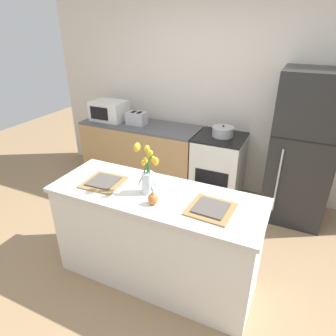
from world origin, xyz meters
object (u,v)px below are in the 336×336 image
(refrigerator, at_px, (303,150))
(flower_vase, at_px, (147,173))
(toaster, at_px, (137,118))
(plate_setting_left, at_px, (104,182))
(microwave, at_px, (109,111))
(cooking_pot, at_px, (223,132))
(plate_setting_right, at_px, (211,209))
(stove_range, at_px, (218,168))
(pear_figurine, at_px, (153,198))

(refrigerator, xyz_separation_m, flower_vase, (-1.11, -1.61, 0.22))
(refrigerator, height_order, toaster, refrigerator)
(plate_setting_left, xyz_separation_m, microwave, (-1.08, 1.63, 0.10))
(refrigerator, height_order, plate_setting_left, refrigerator)
(refrigerator, relative_size, plate_setting_left, 5.10)
(cooking_pot, bearing_deg, plate_setting_right, -77.33)
(plate_setting_left, relative_size, plate_setting_right, 1.00)
(stove_range, distance_m, microwave, 1.76)
(cooking_pot, bearing_deg, plate_setting_left, -110.04)
(refrigerator, distance_m, plate_setting_left, 2.24)
(cooking_pot, bearing_deg, toaster, -178.14)
(flower_vase, xyz_separation_m, cooking_pot, (0.18, 1.63, -0.14))
(stove_range, relative_size, cooking_pot, 3.27)
(plate_setting_right, height_order, microwave, microwave)
(pear_figurine, height_order, cooking_pot, pear_figurine)
(toaster, height_order, microwave, microwave)
(toaster, bearing_deg, pear_figurine, -56.22)
(flower_vase, bearing_deg, plate_setting_right, -2.39)
(plate_setting_left, bearing_deg, toaster, 110.68)
(stove_range, relative_size, microwave, 1.85)
(refrigerator, distance_m, microwave, 2.62)
(flower_vase, distance_m, cooking_pot, 1.65)
(stove_range, distance_m, plate_setting_right, 1.75)
(microwave, bearing_deg, stove_range, 0.02)
(pear_figurine, bearing_deg, plate_setting_right, 14.93)
(flower_vase, relative_size, microwave, 0.89)
(refrigerator, relative_size, cooking_pot, 6.46)
(toaster, relative_size, cooking_pot, 1.03)
(stove_range, distance_m, flower_vase, 1.74)
(plate_setting_left, height_order, cooking_pot, cooking_pot)
(flower_vase, distance_m, microwave, 2.20)
(stove_range, relative_size, refrigerator, 0.51)
(refrigerator, relative_size, toaster, 6.26)
(cooking_pot, bearing_deg, refrigerator, -1.30)
(cooking_pot, distance_m, microwave, 1.68)
(pear_figurine, bearing_deg, microwave, 132.90)
(stove_range, relative_size, toaster, 3.17)
(refrigerator, bearing_deg, plate_setting_right, -108.97)
(flower_vase, relative_size, cooking_pot, 1.57)
(microwave, bearing_deg, cooking_pot, 0.77)
(plate_setting_right, distance_m, microwave, 2.62)
(stove_range, height_order, cooking_pot, cooking_pot)
(pear_figurine, bearing_deg, flower_vase, 131.61)
(refrigerator, relative_size, plate_setting_right, 5.10)
(pear_figurine, distance_m, microwave, 2.39)
(plate_setting_left, height_order, plate_setting_right, same)
(plate_setting_left, bearing_deg, microwave, 123.38)
(plate_setting_left, relative_size, toaster, 1.23)
(stove_range, height_order, toaster, toaster)
(plate_setting_left, relative_size, cooking_pot, 1.27)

